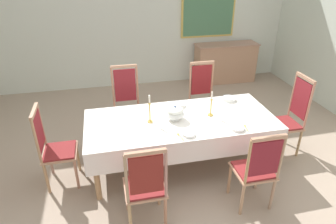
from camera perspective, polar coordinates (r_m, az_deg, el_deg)
ground at (r=4.26m, az=2.78°, el=-11.36°), size 6.55×6.63×0.04m
back_wall at (r=6.66m, az=-4.89°, el=19.23°), size 6.55×0.08×3.35m
dining_table at (r=3.97m, az=2.48°, el=-2.23°), size 2.50×1.08×0.75m
tablecloth at (r=3.97m, az=2.48°, el=-2.19°), size 2.52×1.10×0.31m
chair_south_a at (r=3.19m, az=-4.42°, el=-13.92°), size 0.44×0.42×1.07m
chair_north_a at (r=4.75m, az=-7.95°, el=1.64°), size 0.44×0.42×1.19m
chair_south_b at (r=3.54m, az=16.74°, el=-10.42°), size 0.44×0.42×1.05m
chair_north_b at (r=5.00m, az=6.74°, el=2.93°), size 0.44×0.42×1.16m
chair_head_west at (r=3.99m, az=-21.33°, el=-6.24°), size 0.42×0.44×1.09m
chair_head_east at (r=4.68m, az=22.52°, el=-0.72°), size 0.42×0.44×1.20m
soup_tureen at (r=3.87m, az=1.38°, el=-0.16°), size 0.25×0.25×0.20m
candlestick_west at (r=3.78m, az=-3.55°, el=0.12°), size 0.07×0.07×0.38m
candlestick_east at (r=3.98m, az=8.33°, el=1.14°), size 0.07×0.07×0.35m
bowl_near_left at (r=3.57m, az=4.02°, el=-4.29°), size 0.16×0.16×0.03m
bowl_near_right at (r=3.78m, az=13.25°, el=-3.00°), size 0.18×0.18×0.03m
bowl_far_left at (r=4.51m, az=11.69°, el=2.56°), size 0.20×0.20×0.05m
bowl_far_right at (r=4.25m, az=2.06°, el=1.48°), size 0.19×0.19×0.05m
spoon_primary at (r=3.57m, az=2.13°, el=-4.49°), size 0.05×0.18×0.01m
spoon_secondary at (r=3.86m, az=14.75°, el=-2.76°), size 0.04×0.18×0.01m
sideboard at (r=7.15m, az=10.99°, el=9.33°), size 1.44×0.48×0.90m
framed_painting at (r=6.95m, az=7.90°, el=19.91°), size 1.24×0.05×1.42m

